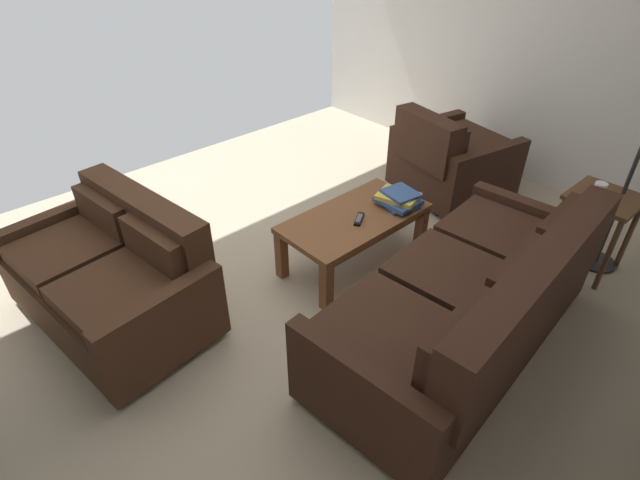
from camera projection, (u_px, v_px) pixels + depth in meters
ground_plane at (297, 278)px, 3.57m from camera, size 5.39×4.82×0.01m
wall_left at (526, 30)px, 4.31m from camera, size 0.12×4.82×2.63m
sofa_main at (471, 304)px, 2.80m from camera, size 2.03×1.06×0.87m
loveseat_near at (115, 274)px, 3.06m from camera, size 0.95×1.43×0.79m
coffee_table at (355, 223)px, 3.52m from camera, size 1.08×0.56×0.42m
end_table at (600, 211)px, 3.40m from camera, size 0.43×0.43×0.60m
armchair_side at (450, 160)px, 4.36m from camera, size 1.00×1.01×0.82m
coffee_mug at (600, 190)px, 3.30m from camera, size 0.10×0.08×0.10m
book_stack at (399, 199)px, 3.56m from camera, size 0.30×0.33×0.11m
tv_remote at (359, 219)px, 3.42m from camera, size 0.16×0.12×0.02m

